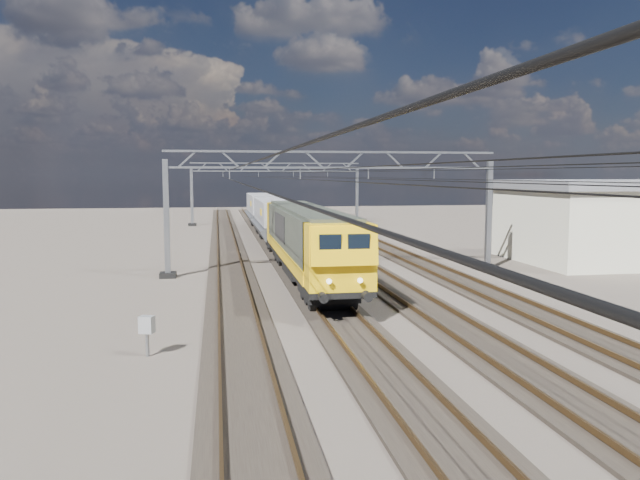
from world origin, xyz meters
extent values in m
plane|color=#29241E|center=(0.00, 0.00, 0.00)|extent=(160.00, 160.00, 0.00)
cube|color=black|center=(-6.00, 0.00, 0.06)|extent=(2.60, 140.00, 0.12)
cube|color=brown|center=(-6.72, 0.00, 0.22)|extent=(0.08, 140.00, 0.16)
cube|color=brown|center=(-5.28, 0.00, 0.22)|extent=(0.08, 140.00, 0.16)
cube|color=black|center=(-2.00, 0.00, 0.06)|extent=(2.60, 140.00, 0.12)
cube|color=brown|center=(-2.72, 0.00, 0.22)|extent=(0.08, 140.00, 0.16)
cube|color=brown|center=(-1.28, 0.00, 0.22)|extent=(0.08, 140.00, 0.16)
cube|color=black|center=(2.00, 0.00, 0.06)|extent=(2.60, 140.00, 0.12)
cube|color=brown|center=(1.28, 0.00, 0.22)|extent=(0.08, 140.00, 0.16)
cube|color=brown|center=(2.72, 0.00, 0.22)|extent=(0.08, 140.00, 0.16)
cube|color=black|center=(6.00, 0.00, 0.06)|extent=(2.60, 140.00, 0.12)
cube|color=brown|center=(5.28, 0.00, 0.22)|extent=(0.08, 140.00, 0.16)
cube|color=brown|center=(6.72, 0.00, 0.22)|extent=(0.08, 140.00, 0.16)
cube|color=gray|center=(-9.50, 4.00, 3.30)|extent=(0.30, 0.30, 6.60)
cube|color=gray|center=(9.50, 4.00, 3.30)|extent=(0.30, 0.30, 6.60)
cube|color=black|center=(-9.50, 4.00, 0.15)|extent=(0.90, 0.90, 0.30)
cube|color=black|center=(9.50, 4.00, 0.15)|extent=(0.90, 0.90, 0.30)
cube|color=gray|center=(0.00, 4.00, 7.05)|extent=(19.30, 0.18, 0.12)
cube|color=gray|center=(0.00, 4.00, 6.15)|extent=(19.30, 0.18, 0.12)
cube|color=gray|center=(-8.31, 4.00, 6.60)|extent=(1.03, 0.10, 0.94)
cube|color=gray|center=(-5.94, 4.00, 6.60)|extent=(1.03, 0.10, 0.94)
cube|color=gray|center=(-3.56, 4.00, 6.60)|extent=(1.03, 0.10, 0.94)
cube|color=gray|center=(-1.19, 4.00, 6.60)|extent=(1.03, 0.10, 0.94)
cube|color=gray|center=(1.19, 4.00, 6.60)|extent=(1.03, 0.10, 0.94)
cube|color=gray|center=(3.56, 4.00, 6.60)|extent=(1.03, 0.10, 0.94)
cube|color=gray|center=(5.94, 4.00, 6.60)|extent=(1.03, 0.10, 0.94)
cube|color=gray|center=(8.31, 4.00, 6.60)|extent=(1.03, 0.10, 0.94)
cube|color=gray|center=(-6.00, 4.00, 5.82)|extent=(0.06, 0.06, 0.65)
cube|color=gray|center=(-2.00, 4.00, 5.82)|extent=(0.06, 0.06, 0.65)
cube|color=gray|center=(2.00, 4.00, 5.82)|extent=(0.06, 0.06, 0.65)
cube|color=gray|center=(6.00, 4.00, 5.82)|extent=(0.06, 0.06, 0.65)
cube|color=gray|center=(-9.50, 40.00, 3.30)|extent=(0.30, 0.30, 6.60)
cube|color=gray|center=(9.50, 40.00, 3.30)|extent=(0.30, 0.30, 6.60)
cube|color=black|center=(-9.50, 40.00, 0.15)|extent=(0.90, 0.90, 0.30)
cube|color=black|center=(9.50, 40.00, 0.15)|extent=(0.90, 0.90, 0.30)
cube|color=gray|center=(0.00, 40.00, 7.05)|extent=(19.30, 0.18, 0.12)
cube|color=gray|center=(0.00, 40.00, 6.15)|extent=(19.30, 0.18, 0.12)
cube|color=gray|center=(-8.31, 40.00, 6.60)|extent=(1.03, 0.10, 0.94)
cube|color=gray|center=(-5.94, 40.00, 6.60)|extent=(1.03, 0.10, 0.94)
cube|color=gray|center=(-3.56, 40.00, 6.60)|extent=(1.03, 0.10, 0.94)
cube|color=gray|center=(-1.19, 40.00, 6.60)|extent=(1.03, 0.10, 0.94)
cube|color=gray|center=(1.19, 40.00, 6.60)|extent=(1.03, 0.10, 0.94)
cube|color=gray|center=(3.56, 40.00, 6.60)|extent=(1.03, 0.10, 0.94)
cube|color=gray|center=(5.94, 40.00, 6.60)|extent=(1.03, 0.10, 0.94)
cube|color=gray|center=(8.31, 40.00, 6.60)|extent=(1.03, 0.10, 0.94)
cube|color=gray|center=(-6.00, 40.00, 5.82)|extent=(0.06, 0.06, 0.65)
cube|color=gray|center=(-2.00, 40.00, 5.82)|extent=(0.06, 0.06, 0.65)
cube|color=gray|center=(2.00, 40.00, 5.82)|extent=(0.06, 0.06, 0.65)
cube|color=gray|center=(6.00, 40.00, 5.82)|extent=(0.06, 0.06, 0.65)
cylinder|color=black|center=(-6.00, 8.00, 5.50)|extent=(0.03, 140.00, 0.03)
cylinder|color=black|center=(-6.00, 8.00, 6.00)|extent=(0.03, 140.00, 0.03)
cylinder|color=black|center=(-2.00, 8.00, 5.50)|extent=(0.03, 140.00, 0.03)
cylinder|color=black|center=(-2.00, 8.00, 6.00)|extent=(0.03, 140.00, 0.03)
cylinder|color=black|center=(2.00, 8.00, 5.50)|extent=(0.03, 140.00, 0.03)
cylinder|color=black|center=(2.00, 8.00, 6.00)|extent=(0.03, 140.00, 0.03)
cylinder|color=black|center=(6.00, 8.00, 5.50)|extent=(0.03, 140.00, 0.03)
cylinder|color=black|center=(6.00, 8.00, 6.00)|extent=(0.03, 140.00, 0.03)
cube|color=black|center=(-2.00, -4.96, 0.75)|extent=(2.20, 3.60, 0.60)
cube|color=black|center=(-2.00, 8.04, 0.75)|extent=(2.20, 3.60, 0.60)
cube|color=black|center=(-2.00, 1.54, 1.13)|extent=(2.65, 20.00, 0.25)
cube|color=black|center=(-2.00, 1.54, 0.75)|extent=(2.20, 4.50, 0.75)
cube|color=#2A3028|center=(-2.00, 1.54, 2.55)|extent=(2.65, 17.00, 2.60)
cube|color=yellow|center=(-3.34, 1.54, 1.55)|extent=(0.04, 17.00, 0.60)
cube|color=yellow|center=(-0.66, 1.54, 1.55)|extent=(0.04, 17.00, 0.60)
cube|color=black|center=(-3.35, 2.54, 2.90)|extent=(0.05, 5.00, 1.40)
cube|color=black|center=(-0.65, 2.54, 2.90)|extent=(0.05, 5.00, 1.40)
cube|color=#2A3028|center=(-2.00, 1.54, 3.92)|extent=(2.25, 18.00, 0.15)
cube|color=yellow|center=(-2.00, -7.56, 2.55)|extent=(2.65, 1.80, 2.60)
cube|color=yellow|center=(-2.00, -8.51, 3.05)|extent=(2.60, 0.46, 1.52)
cube|color=black|center=(-2.55, -8.61, 3.15)|extent=(0.85, 0.08, 0.75)
cube|color=black|center=(-1.45, -8.61, 3.15)|extent=(0.85, 0.08, 0.75)
cylinder|color=black|center=(-2.85, -8.76, 1.15)|extent=(0.36, 0.50, 0.36)
cylinder|color=black|center=(-1.15, -8.76, 1.15)|extent=(0.36, 0.50, 0.36)
cylinder|color=white|center=(-2.60, -8.66, 1.75)|extent=(0.20, 0.08, 0.20)
cylinder|color=white|center=(-1.40, -8.66, 1.75)|extent=(0.20, 0.08, 0.20)
cube|color=yellow|center=(-2.00, 10.64, 2.55)|extent=(2.65, 1.80, 2.60)
cube|color=yellow|center=(-2.00, 11.59, 3.05)|extent=(2.60, 0.46, 1.52)
cube|color=black|center=(-2.55, 11.69, 3.15)|extent=(0.85, 0.08, 0.75)
cube|color=black|center=(-1.45, 11.69, 3.15)|extent=(0.85, 0.08, 0.75)
cylinder|color=black|center=(-2.85, 11.84, 1.15)|extent=(0.36, 0.50, 0.36)
cylinder|color=black|center=(-1.15, 11.84, 1.15)|extent=(0.36, 0.50, 0.36)
cylinder|color=white|center=(-2.60, 11.74, 1.75)|extent=(0.20, 0.08, 0.20)
cylinder|color=white|center=(-1.40, 11.74, 1.75)|extent=(0.20, 0.08, 0.20)
cube|color=black|center=(-2.00, 14.74, 0.72)|extent=(2.20, 2.60, 0.55)
cube|color=black|center=(-2.00, 23.74, 0.72)|extent=(2.20, 2.60, 0.55)
cube|color=black|center=(-2.00, 19.24, 1.08)|extent=(2.40, 13.00, 0.20)
cube|color=gray|center=(-2.00, 19.24, 2.80)|extent=(2.80, 12.00, 1.80)
cube|color=#43464A|center=(-2.95, 19.24, 1.55)|extent=(1.48, 12.00, 1.36)
cube|color=#43464A|center=(-1.05, 19.24, 1.55)|extent=(1.48, 12.00, 1.36)
cube|color=yellow|center=(-3.42, 16.24, 2.90)|extent=(0.04, 1.20, 0.50)
cube|color=black|center=(-2.00, 28.94, 0.72)|extent=(2.20, 2.60, 0.55)
cube|color=black|center=(-2.00, 37.94, 0.72)|extent=(2.20, 2.60, 0.55)
cube|color=black|center=(-2.00, 33.44, 1.08)|extent=(2.40, 13.00, 0.20)
cube|color=gray|center=(-2.00, 33.44, 2.80)|extent=(2.80, 12.00, 1.80)
cube|color=#43464A|center=(-2.95, 33.44, 1.55)|extent=(1.48, 12.00, 1.36)
cube|color=#43464A|center=(-1.05, 33.44, 1.55)|extent=(1.48, 12.00, 1.36)
cube|color=yellow|center=(-3.42, 30.44, 2.90)|extent=(0.04, 1.20, 0.50)
cube|color=gray|center=(-8.98, -11.53, 0.38)|extent=(0.10, 0.10, 0.76)
cube|color=#9EA1A5|center=(-8.98, -11.53, 1.04)|extent=(0.52, 0.45, 0.54)
camera|label=1|loc=(-6.72, -31.46, 5.75)|focal=35.00mm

